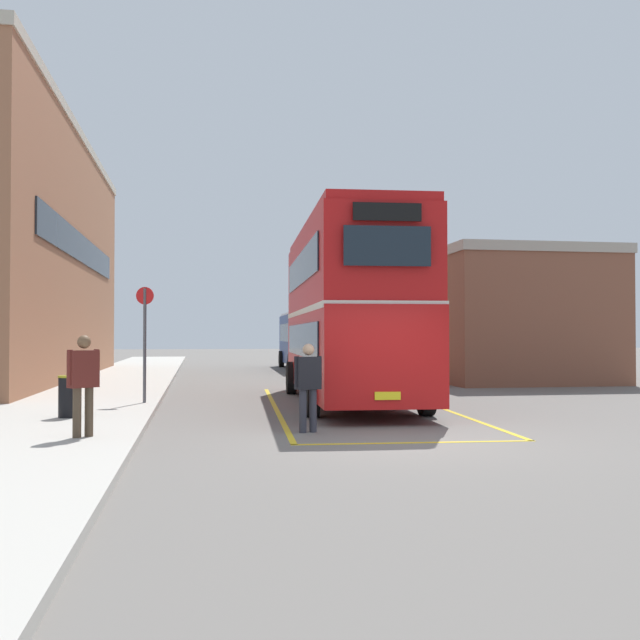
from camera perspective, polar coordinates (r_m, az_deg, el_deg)
ground_plane at (r=26.81m, az=-1.91°, el=-5.08°), size 135.60×135.60×0.00m
sidewalk_left at (r=29.13m, az=-15.37°, el=-4.59°), size 4.00×57.60×0.14m
brick_building_left at (r=31.27m, az=-23.27°, el=4.64°), size 5.86×22.61×9.87m
depot_building_right at (r=34.79m, az=11.10°, el=0.07°), size 6.53×17.49×5.13m
double_decker_bus at (r=19.66m, az=2.21°, el=0.82°), size 3.27×10.57×4.75m
single_deck_bus at (r=38.69m, az=-0.87°, el=-1.45°), size 2.94×9.62×3.02m
pedestrian_boarding at (r=13.79m, az=-0.94°, el=-4.80°), size 0.54×0.35×1.67m
pedestrian_waiting_near at (r=12.78m, az=-17.98°, el=-4.33°), size 0.51×0.46×1.69m
litter_bin at (r=15.96m, az=-18.98°, el=-5.65°), size 0.45×0.45×0.86m
bus_stop_sign at (r=18.80m, az=-13.51°, el=-1.03°), size 0.44×0.09×2.90m
bay_marking_yellow at (r=17.83m, az=3.33°, el=-7.06°), size 4.90×12.68×0.01m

